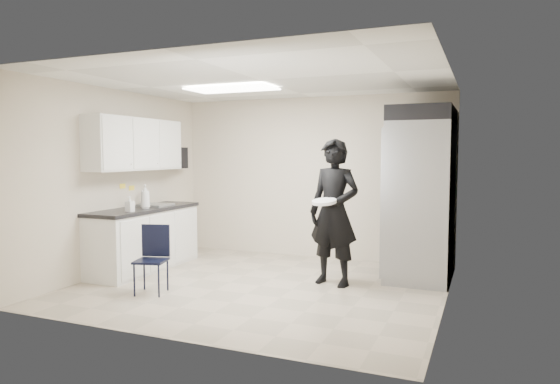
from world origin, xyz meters
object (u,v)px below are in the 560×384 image
at_px(commercial_fridge, 421,201).
at_px(man_tuxedo, 334,212).
at_px(folding_chair, 151,261).
at_px(lower_counter, 145,240).

distance_m(commercial_fridge, man_tuxedo, 1.30).
height_order(folding_chair, man_tuxedo, man_tuxedo).
bearing_deg(folding_chair, man_tuxedo, 17.65).
relative_size(lower_counter, commercial_fridge, 0.90).
bearing_deg(lower_counter, commercial_fridge, 15.88).
bearing_deg(commercial_fridge, lower_counter, -164.12).
relative_size(commercial_fridge, folding_chair, 2.64).
bearing_deg(lower_counter, man_tuxedo, 4.76).
xyz_separation_m(lower_counter, commercial_fridge, (3.78, 1.07, 0.62)).
xyz_separation_m(commercial_fridge, man_tuxedo, (-0.98, -0.84, -0.11)).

